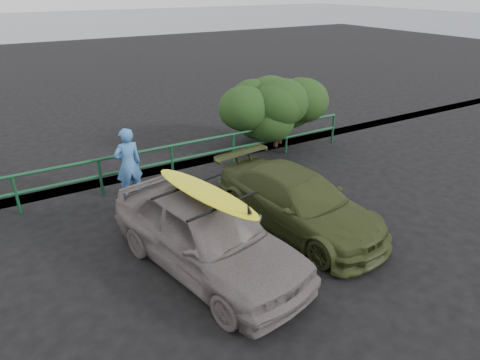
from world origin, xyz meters
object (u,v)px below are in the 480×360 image
object	(u,v)px
man	(128,164)
olive_vehicle	(298,202)
surfboard	(205,192)
guardrail	(138,169)
sedan	(207,233)

from	to	relation	value
man	olive_vehicle	bearing A→B (deg)	126.90
surfboard	guardrail	bearing A→B (deg)	77.58
guardrail	olive_vehicle	size ratio (longest dim) A/B	3.15
sedan	man	bearing A→B (deg)	83.66
sedan	man	xyz separation A→B (m)	(-0.36, 3.67, 0.17)
olive_vehicle	man	xyz separation A→B (m)	(-2.83, 3.34, 0.31)
guardrail	sedan	world-z (taller)	sedan
sedan	olive_vehicle	xyz separation A→B (m)	(2.47, 0.33, -0.14)
guardrail	olive_vehicle	world-z (taller)	olive_vehicle
olive_vehicle	surfboard	distance (m)	2.69
guardrail	man	bearing A→B (deg)	-124.37
surfboard	sedan	bearing A→B (deg)	-101.99
olive_vehicle	surfboard	size ratio (longest dim) A/B	1.59
guardrail	sedan	distance (m)	4.26
guardrail	surfboard	world-z (taller)	surfboard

